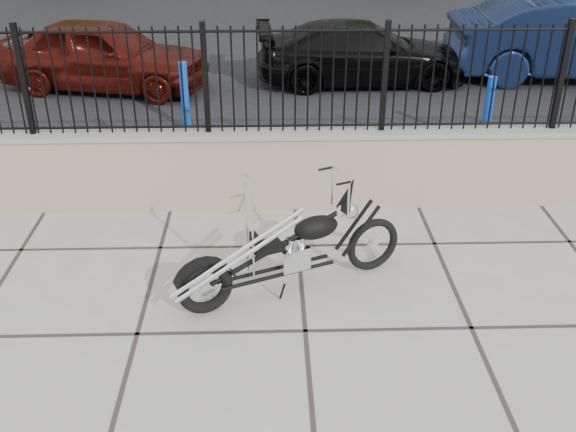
{
  "coord_description": "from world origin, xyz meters",
  "views": [
    {
      "loc": [
        -0.3,
        -4.82,
        3.75
      ],
      "look_at": [
        -0.13,
        0.95,
        0.67
      ],
      "focal_mm": 42.0,
      "sensor_mm": 36.0,
      "label": 1
    }
  ],
  "objects": [
    {
      "name": "ground_plane",
      "position": [
        0.0,
        0.0,
        0.0
      ],
      "size": [
        90.0,
        90.0,
        0.0
      ],
      "primitive_type": "plane",
      "color": "#99968E",
      "rests_on": "ground"
    },
    {
      "name": "parking_lot",
      "position": [
        0.0,
        12.5,
        0.0
      ],
      "size": [
        30.0,
        30.0,
        0.0
      ],
      "primitive_type": "plane",
      "color": "black",
      "rests_on": "ground"
    },
    {
      "name": "retaining_wall",
      "position": [
        0.0,
        2.5,
        0.48
      ],
      "size": [
        14.0,
        0.36,
        0.96
      ],
      "primitive_type": "cube",
      "color": "gray",
      "rests_on": "ground_plane"
    },
    {
      "name": "iron_fence",
      "position": [
        0.0,
        2.5,
        1.56
      ],
      "size": [
        14.0,
        0.08,
        1.2
      ],
      "primitive_type": "cube",
      "color": "black",
      "rests_on": "retaining_wall"
    },
    {
      "name": "chopper_motorcycle",
      "position": [
        -0.13,
        0.65,
        0.67
      ],
      "size": [
        2.2,
        1.23,
        1.33
      ],
      "primitive_type": null,
      "rotation": [
        0.0,
        0.0,
        0.4
      ],
      "color": "black",
      "rests_on": "ground_plane"
    },
    {
      "name": "car_red",
      "position": [
        -3.24,
        7.25,
        0.63
      ],
      "size": [
        3.96,
        2.25,
        1.27
      ],
      "primitive_type": "imported",
      "rotation": [
        0.0,
        0.0,
        1.36
      ],
      "color": "#410D09",
      "rests_on": "parking_lot"
    },
    {
      "name": "car_black",
      "position": [
        1.43,
        7.52,
        0.56
      ],
      "size": [
        3.94,
        1.75,
        1.12
      ],
      "primitive_type": "imported",
      "rotation": [
        0.0,
        0.0,
        1.62
      ],
      "color": "black",
      "rests_on": "parking_lot"
    },
    {
      "name": "bollard_a",
      "position": [
        -1.58,
        5.1,
        0.53
      ],
      "size": [
        0.16,
        0.16,
        1.06
      ],
      "primitive_type": "cylinder",
      "rotation": [
        0.0,
        0.0,
        0.29
      ],
      "color": "blue",
      "rests_on": "ground_plane"
    },
    {
      "name": "bollard_b",
      "position": [
        2.85,
        4.34,
        0.51
      ],
      "size": [
        0.13,
        0.13,
        1.03
      ],
      "primitive_type": "cylinder",
      "rotation": [
        0.0,
        0.0,
        0.03
      ],
      "color": "#0B4AB3",
      "rests_on": "ground_plane"
    }
  ]
}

